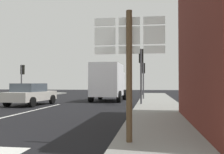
% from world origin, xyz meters
% --- Properties ---
extents(ground_plane, '(80.00, 80.00, 0.00)m').
position_xyz_m(ground_plane, '(0.00, 10.00, 0.00)').
color(ground_plane, black).
extents(sidewalk_right, '(2.81, 44.00, 0.14)m').
position_xyz_m(sidewalk_right, '(6.82, 8.00, 0.07)').
color(sidewalk_right, gray).
rests_on(sidewalk_right, ground).
extents(lane_centre_stripe, '(0.16, 12.00, 0.01)m').
position_xyz_m(lane_centre_stripe, '(0.00, 6.00, 0.01)').
color(lane_centre_stripe, silver).
rests_on(lane_centre_stripe, ground).
extents(sedan_far, '(2.26, 4.34, 1.47)m').
position_xyz_m(sedan_far, '(-1.65, 10.96, 0.76)').
color(sedan_far, beige).
rests_on(sedan_far, ground).
extents(delivery_truck, '(2.59, 5.05, 3.05)m').
position_xyz_m(delivery_truck, '(2.88, 15.70, 1.65)').
color(delivery_truck, silver).
rests_on(delivery_truck, ground).
extents(route_sign_post, '(1.66, 0.14, 3.20)m').
position_xyz_m(route_sign_post, '(5.81, 0.47, 2.00)').
color(route_sign_post, brown).
rests_on(route_sign_post, ground).
extents(traffic_light_near_right, '(0.30, 0.49, 3.73)m').
position_xyz_m(traffic_light_near_right, '(5.71, 11.67, 2.76)').
color(traffic_light_near_right, '#47474C').
rests_on(traffic_light_near_right, ground).
extents(traffic_light_far_right, '(0.30, 0.49, 3.23)m').
position_xyz_m(traffic_light_far_right, '(5.71, 17.34, 2.39)').
color(traffic_light_far_right, '#47474C').
rests_on(traffic_light_far_right, ground).
extents(traffic_light_far_left, '(0.30, 0.49, 3.21)m').
position_xyz_m(traffic_light_far_left, '(-5.71, 17.64, 2.37)').
color(traffic_light_far_left, '#47474C').
rests_on(traffic_light_far_left, ground).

